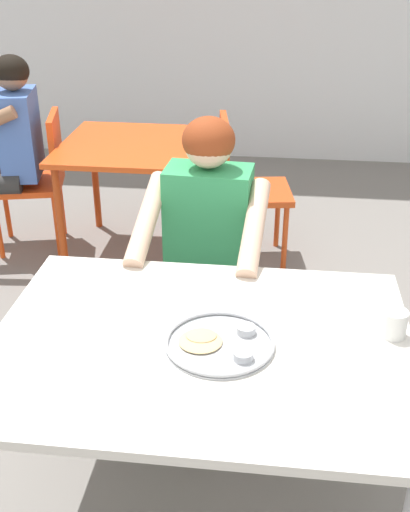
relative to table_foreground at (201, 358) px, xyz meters
The scene contains 9 objects.
table_foreground is the anchor object (origin of this frame).
thali_tray 0.10m from the table_foreground, 21.20° to the right, with size 0.32×0.32×0.03m.
drinking_cup 0.59m from the table_foreground, ahead, with size 0.08×0.08×0.09m.
chair_foreground 0.94m from the table_foreground, 93.89° to the left, with size 0.43×0.44×0.85m.
diner_foreground 0.70m from the table_foreground, 96.05° to the left, with size 0.52×0.57×1.20m.
table_background_red 2.04m from the table_foreground, 107.74° to the left, with size 0.87×0.84×0.71m.
chair_red_left 2.35m from the table_foreground, 122.24° to the left, with size 0.51×0.47×0.85m.
chair_red_right 1.95m from the table_foreground, 90.03° to the left, with size 0.47×0.46×0.88m.
patron_background 2.39m from the table_foreground, 126.27° to the left, with size 0.60×0.57×1.20m.
Camera 1 is at (0.28, -1.43, 1.84)m, focal length 44.33 mm.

